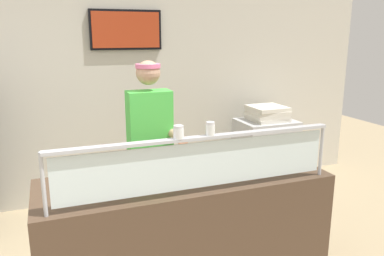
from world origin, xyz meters
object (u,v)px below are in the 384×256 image
(pizza_tray, at_px, (176,172))
(worker_figure, at_px, (151,146))
(parmesan_shaker, at_px, (179,133))
(pepper_flake_shaker, at_px, (210,129))
(pizza_server, at_px, (170,171))
(pizza_box_stack, at_px, (267,113))

(pizza_tray, height_order, worker_figure, worker_figure)
(worker_figure, bearing_deg, pizza_tray, -87.53)
(parmesan_shaker, xyz_separation_m, pepper_flake_shaker, (0.22, 0.00, 0.00))
(pizza_tray, distance_m, pepper_flake_shaker, 0.57)
(worker_figure, bearing_deg, pepper_flake_shaker, -82.18)
(pizza_server, xyz_separation_m, pizza_box_stack, (1.76, 1.52, 0.02))
(pepper_flake_shaker, bearing_deg, worker_figure, 97.82)
(pizza_tray, distance_m, parmesan_shaker, 0.57)
(pizza_tray, xyz_separation_m, pepper_flake_shaker, (0.11, -0.38, 0.41))
(pizza_tray, xyz_separation_m, parmesan_shaker, (-0.10, -0.38, 0.41))
(pepper_flake_shaker, relative_size, pizza_box_stack, 0.20)
(pepper_flake_shaker, xyz_separation_m, pizza_box_stack, (1.60, 1.88, -0.37))
(pizza_box_stack, bearing_deg, worker_figure, -153.24)
(pepper_flake_shaker, bearing_deg, pizza_box_stack, 49.65)
(pizza_tray, bearing_deg, pepper_flake_shaker, -73.73)
(pizza_server, distance_m, pepper_flake_shaker, 0.55)
(pizza_tray, relative_size, pizza_server, 1.77)
(pizza_tray, height_order, pizza_box_stack, pizza_box_stack)
(parmesan_shaker, distance_m, pepper_flake_shaker, 0.22)
(pizza_server, xyz_separation_m, parmesan_shaker, (-0.06, -0.36, 0.39))
(pizza_tray, bearing_deg, pizza_box_stack, 41.27)
(pizza_tray, relative_size, pepper_flake_shaker, 5.56)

